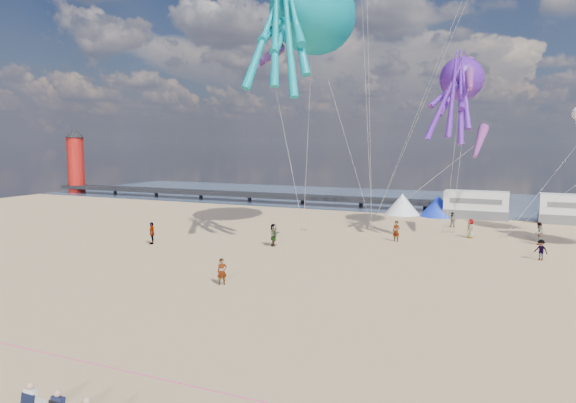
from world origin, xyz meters
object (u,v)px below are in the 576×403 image
object	(u,v)px
beachgoer_7	(453,220)
windsock_right	(479,142)
tent_white	(402,204)
sandbag_c	(505,237)
sandbag_e	(372,227)
windsock_left	(269,56)
beachgoer_3	(152,233)
sandbag_d	(452,232)
windsock_mid	(470,75)
sandbag_a	(303,230)
motorhome_0	(476,205)
tent_blue	(438,206)
standing_person	(222,272)
beachgoer_4	(274,235)
beachgoer_6	(471,228)
beachgoer_2	(541,250)
kite_octopus_teal	(314,13)
beachgoer_1	(539,233)
lighthouse	(76,165)
beachgoer_5	(396,231)
sandbag_b	(445,232)
motorhome_1	(575,209)
kite_octopus_purple	(462,79)

from	to	relation	value
beachgoer_7	windsock_right	size ratio (longest dim) A/B	0.29
tent_white	sandbag_c	world-z (taller)	tent_white
sandbag_e	windsock_left	distance (m)	18.80
beachgoer_3	sandbag_d	xyz separation A→B (m)	(22.02, 15.00, -0.80)
windsock_mid	sandbag_a	bearing A→B (deg)	177.29
windsock_left	sandbag_d	bearing A→B (deg)	19.61
motorhome_0	tent_blue	bearing A→B (deg)	180.00
tent_white	standing_person	world-z (taller)	tent_white
beachgoer_4	beachgoer_6	bearing A→B (deg)	-62.04
beachgoer_2	windsock_right	world-z (taller)	windsock_right
tent_blue	beachgoer_6	size ratio (longest dim) A/B	2.39
standing_person	sandbag_c	xyz separation A→B (m)	(15.01, 22.60, -0.68)
motorhome_0	kite_octopus_teal	xyz separation A→B (m)	(-12.56, -17.08, 17.66)
beachgoer_1	kite_octopus_teal	world-z (taller)	kite_octopus_teal
lighthouse	beachgoer_1	world-z (taller)	lighthouse
beachgoer_5	beachgoer_7	world-z (taller)	beachgoer_5
sandbag_b	sandbag_c	size ratio (longest dim) A/B	1.00
motorhome_1	sandbag_d	world-z (taller)	motorhome_1
beachgoer_7	windsock_right	bearing A→B (deg)	-44.06
motorhome_1	beachgoer_7	size ratio (longest dim) A/B	4.39
sandbag_d	kite_octopus_teal	size ratio (longest dim) A/B	0.04
tent_blue	kite_octopus_purple	bearing A→B (deg)	-74.75
beachgoer_3	beachgoer_7	world-z (taller)	beachgoer_3
sandbag_c	kite_octopus_teal	bearing A→B (deg)	-159.03
beachgoer_7	kite_octopus_purple	bearing A→B (deg)	-60.03
lighthouse	beachgoer_5	world-z (taller)	lighthouse
tent_blue	beachgoer_5	bearing A→B (deg)	-94.38
lighthouse	kite_octopus_purple	xyz separation A→B (m)	(61.02, -15.07, 9.30)
standing_person	sandbag_e	bearing A→B (deg)	40.23
motorhome_1	kite_octopus_purple	distance (m)	19.59
sandbag_b	windsock_left	distance (m)	22.37
sandbag_e	windsock_left	xyz separation A→B (m)	(-7.08, -8.09, 15.42)
motorhome_1	sandbag_c	bearing A→B (deg)	-120.05
tent_white	tent_blue	distance (m)	4.00
beachgoer_5	kite_octopus_purple	world-z (taller)	kite_octopus_purple
beachgoer_6	sandbag_c	distance (m)	3.06
sandbag_d	sandbag_e	distance (m)	7.38
windsock_left	beachgoer_3	bearing A→B (deg)	-149.43
sandbag_e	standing_person	bearing A→B (deg)	-97.85
sandbag_a	tent_white	bearing A→B (deg)	66.91
motorhome_0	sandbag_a	world-z (taller)	motorhome_0
motorhome_0	beachgoer_4	size ratio (longest dim) A/B	3.65
beachgoer_5	sandbag_e	size ratio (longest dim) A/B	3.54
motorhome_0	beachgoer_2	bearing A→B (deg)	-73.93
windsock_mid	windsock_right	world-z (taller)	windsock_mid
lighthouse	beachgoer_7	world-z (taller)	lighthouse
sandbag_c	sandbag_d	bearing A→B (deg)	173.31
lighthouse	beachgoer_6	size ratio (longest dim) A/B	5.38
sandbag_a	kite_octopus_teal	world-z (taller)	kite_octopus_teal
tent_blue	beachgoer_1	distance (m)	16.25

